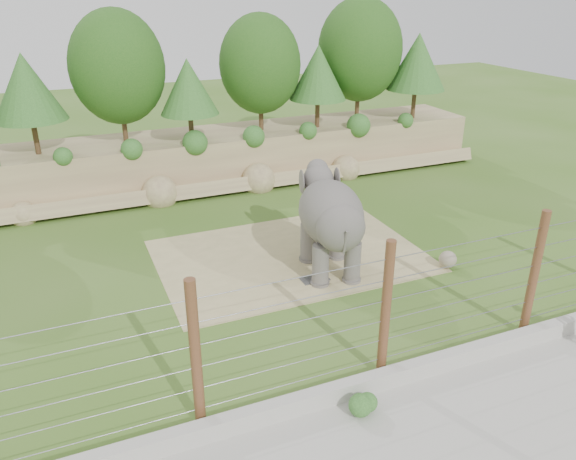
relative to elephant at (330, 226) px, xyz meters
name	(u,v)px	position (x,y,z in m)	size (l,w,h in m)	color
ground	(311,295)	(-1.36, -1.35, -1.78)	(90.00, 90.00, 0.00)	#3C6A1B
back_embankment	(217,106)	(-0.77, 11.33, 2.19)	(30.00, 5.52, 8.77)	#907557
dirt_patch	(290,256)	(-0.86, 1.65, -1.77)	(10.00, 7.00, 0.02)	tan
drain_grate	(315,279)	(-0.78, -0.42, -1.74)	(1.00, 0.60, 0.03)	#262628
elephant	(330,226)	(0.00, 0.00, 0.00)	(1.88, 4.39, 3.56)	#595550
stone_ball	(448,259)	(4.14, -1.52, -1.43)	(0.65, 0.65, 0.65)	#7F6F5E
retaining_wall	(391,377)	(-1.36, -6.35, -1.53)	(26.00, 0.35, 0.50)	#B4B3A9
walkway	(436,436)	(-1.36, -8.35, -1.77)	(26.00, 4.00, 0.01)	#B4B3A9
barrier_fence	(386,311)	(-1.36, -5.85, 0.22)	(20.26, 0.26, 4.00)	#4F341C
walkway_shrub	(366,407)	(-2.58, -7.15, -1.46)	(0.61, 0.61, 0.61)	#2E5E24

